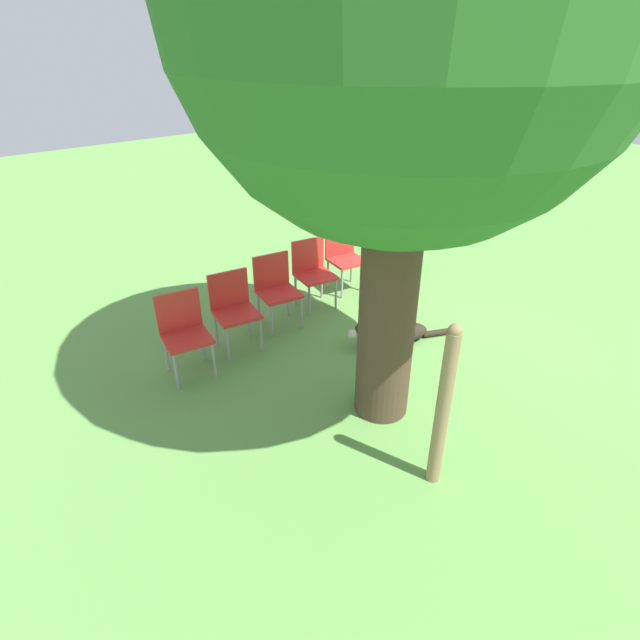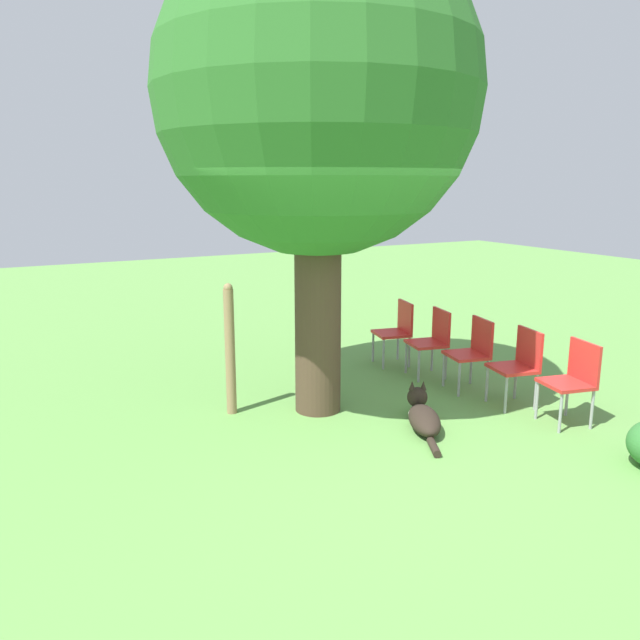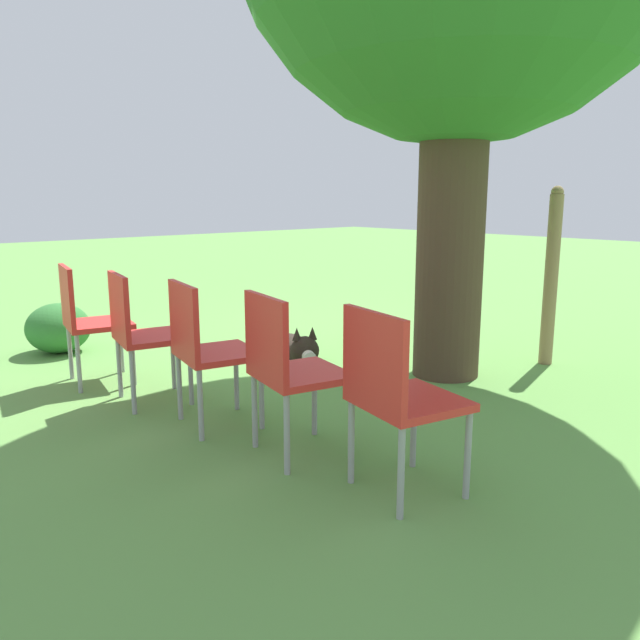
{
  "view_description": "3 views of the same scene",
  "coord_description": "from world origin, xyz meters",
  "views": [
    {
      "loc": [
        -2.21,
        3.93,
        2.98
      ],
      "look_at": [
        1.1,
        0.93,
        0.46
      ],
      "focal_mm": 28.0,
      "sensor_mm": 36.0,
      "label": 1
    },
    {
      "loc": [
        -2.86,
        -4.49,
        2.4
      ],
      "look_at": [
        0.09,
        0.99,
        1.0
      ],
      "focal_mm": 35.0,
      "sensor_mm": 36.0,
      "label": 2
    },
    {
      "loc": [
        3.8,
        3.79,
        1.32
      ],
      "look_at": [
        1.14,
        0.83,
        0.52
      ],
      "focal_mm": 35.0,
      "sensor_mm": 36.0,
      "label": 3
    }
  ],
  "objects": [
    {
      "name": "dog",
      "position": [
        0.79,
        0.14,
        0.12
      ],
      "size": [
        0.64,
        1.11,
        0.38
      ],
      "rotation": [
        0.0,
        0.0,
        1.1
      ],
      "color": "#2D231C",
      "rests_on": "ground_plane"
    },
    {
      "name": "red_chair_4",
      "position": [
        1.83,
        2.08,
        0.49
      ],
      "size": [
        0.5,
        0.52,
        0.84
      ],
      "rotation": [
        0.0,
        0.0,
        2.92
      ],
      "color": "red",
      "rests_on": "ground_plane"
    },
    {
      "name": "fence_post",
      "position": [
        -0.74,
        1.42,
        0.7
      ],
      "size": [
        0.1,
        0.1,
        1.38
      ],
      "color": "#937551",
      "rests_on": "ground_plane"
    },
    {
      "name": "red_chair_2",
      "position": [
        2.0,
        0.81,
        0.49
      ],
      "size": [
        0.5,
        0.52,
        0.84
      ],
      "rotation": [
        0.0,
        0.0,
        2.92
      ],
      "color": "red",
      "rests_on": "ground_plane"
    },
    {
      "name": "red_chair_1",
      "position": [
        2.08,
        0.17,
        0.49
      ],
      "size": [
        0.5,
        0.52,
        0.84
      ],
      "rotation": [
        0.0,
        0.0,
        2.92
      ],
      "color": "red",
      "rests_on": "ground_plane"
    },
    {
      "name": "ground_plane",
      "position": [
        0.0,
        0.0,
        0.0
      ],
      "size": [
        30.0,
        30.0,
        0.0
      ],
      "primitive_type": "plane",
      "color": "#609947"
    },
    {
      "name": "red_chair_0",
      "position": [
        2.17,
        -0.47,
        0.49
      ],
      "size": [
        0.5,
        0.52,
        0.84
      ],
      "rotation": [
        0.0,
        0.0,
        2.92
      ],
      "color": "red",
      "rests_on": "ground_plane"
    },
    {
      "name": "red_chair_3",
      "position": [
        1.92,
        1.45,
        0.49
      ],
      "size": [
        0.5,
        0.52,
        0.84
      ],
      "rotation": [
        0.0,
        0.0,
        2.92
      ],
      "color": "red",
      "rests_on": "ground_plane"
    },
    {
      "name": "low_shrub",
      "position": [
        2.01,
        -1.53,
        0.21
      ],
      "size": [
        0.53,
        0.53,
        0.42
      ],
      "color": "#337533",
      "rests_on": "ground_plane"
    }
  ]
}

